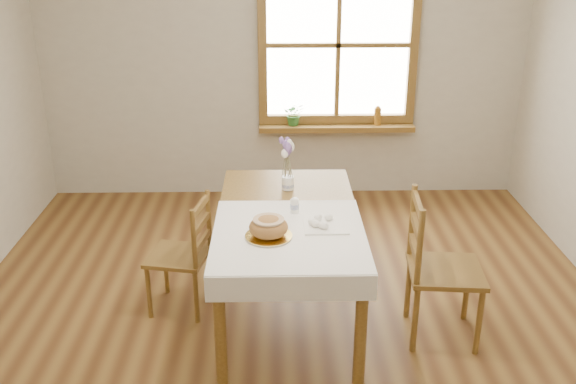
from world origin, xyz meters
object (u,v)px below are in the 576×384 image
(flower_vase, at_px, (288,184))
(chair_left, at_px, (178,254))
(chair_right, at_px, (446,269))
(bread_plate, at_px, (269,236))
(dining_table, at_px, (288,226))

(flower_vase, bearing_deg, chair_left, -158.68)
(chair_right, xyz_separation_m, bread_plate, (-1.10, -0.10, 0.29))
(chair_left, distance_m, chair_right, 1.75)
(dining_table, xyz_separation_m, chair_right, (0.98, -0.25, -0.18))
(bread_plate, distance_m, flower_vase, 0.77)
(dining_table, bearing_deg, chair_left, 171.67)
(bread_plate, xyz_separation_m, flower_vase, (0.13, 0.75, 0.03))
(chair_left, xyz_separation_m, bread_plate, (0.62, -0.46, 0.36))
(chair_left, relative_size, chair_right, 0.85)
(dining_table, height_order, chair_left, chair_left)
(dining_table, xyz_separation_m, bread_plate, (-0.12, -0.36, 0.10))
(dining_table, height_order, bread_plate, bread_plate)
(bread_plate, bearing_deg, chair_right, 5.43)
(chair_right, xyz_separation_m, flower_vase, (-0.97, 0.65, 0.32))
(bread_plate, height_order, flower_vase, flower_vase)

